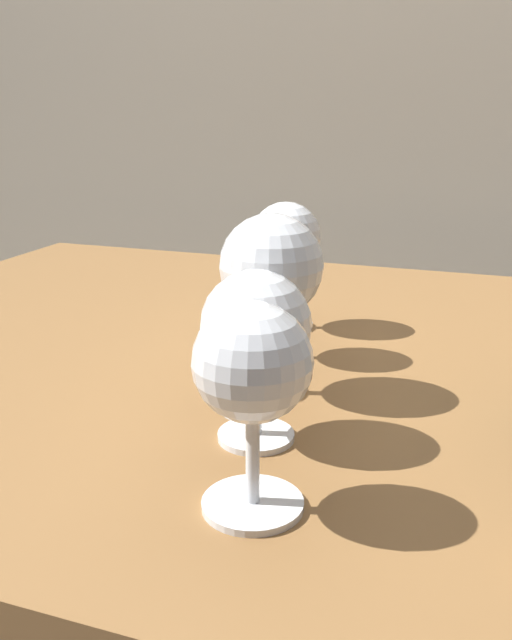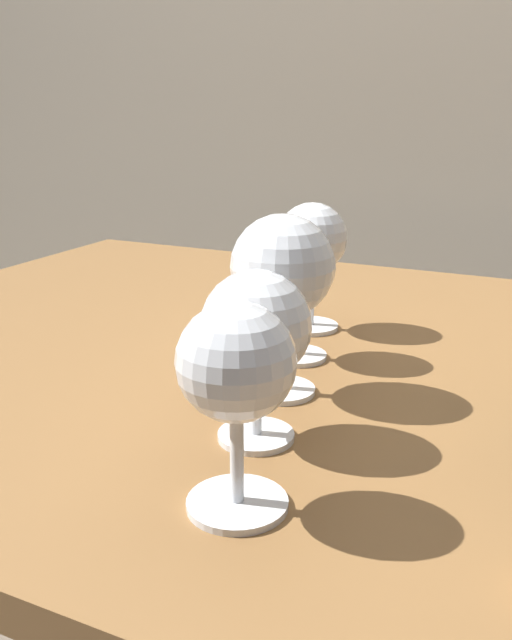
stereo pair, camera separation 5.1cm
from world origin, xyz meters
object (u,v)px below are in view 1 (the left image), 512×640
wine_glass_pinot (271,270)px  wine_glass_port (286,241)px  wine_glass_white (280,269)px  wine_glass_chardonnay (252,370)px  wine_glass_cabernet (256,328)px

wine_glass_pinot → wine_glass_port: 0.19m
wine_glass_pinot → wine_glass_port: bearing=103.0°
wine_glass_white → wine_glass_port: bearing=103.7°
wine_glass_chardonnay → wine_glass_pinot: wine_glass_pinot is taller
wine_glass_cabernet → wine_glass_port: 0.28m
wine_glass_chardonnay → wine_glass_pinot: 0.19m
wine_glass_white → wine_glass_chardonnay: bearing=-76.2°
wine_glass_white → wine_glass_port: (-0.02, 0.10, 0.01)m
wine_glass_white → wine_glass_pinot: bearing=-77.7°
wine_glass_chardonnay → wine_glass_cabernet: size_ratio=1.03×
wine_glass_cabernet → wine_glass_port: bearing=102.4°
wine_glass_cabernet → wine_glass_pinot: bearing=101.0°
wine_glass_chardonnay → wine_glass_cabernet: (-0.03, 0.09, -0.00)m
wine_glass_cabernet → wine_glass_white: size_ratio=1.02×
wine_glass_chardonnay → wine_glass_cabernet: bearing=107.9°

